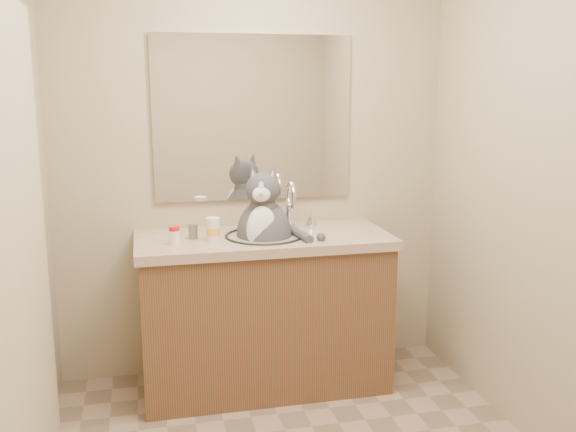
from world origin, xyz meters
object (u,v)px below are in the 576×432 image
at_px(pill_bottle_orange, 213,230).
at_px(grey_canister, 193,232).
at_px(pill_bottle_redcap, 174,235).
at_px(cat, 264,230).

bearing_deg(pill_bottle_orange, grey_canister, 146.03).
xyz_separation_m(pill_bottle_redcap, pill_bottle_orange, (0.20, 0.03, 0.01)).
distance_m(pill_bottle_redcap, pill_bottle_orange, 0.20).
relative_size(pill_bottle_redcap, pill_bottle_orange, 0.76).
distance_m(cat, pill_bottle_redcap, 0.48).
height_order(pill_bottle_redcap, grey_canister, pill_bottle_redcap).
bearing_deg(cat, grey_canister, -166.04).
xyz_separation_m(pill_bottle_orange, grey_canister, (-0.10, 0.06, -0.02)).
height_order(pill_bottle_orange, grey_canister, pill_bottle_orange).
bearing_deg(pill_bottle_redcap, grey_canister, 44.42).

